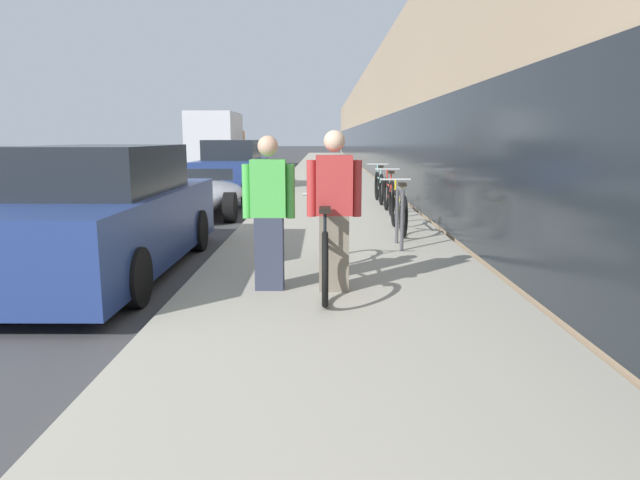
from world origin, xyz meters
The scene contains 13 objects.
sidewalk_slab centered at (4.78, 21.00, 0.06)m, with size 3.44×70.00×0.12m.
storefront_facade centered at (11.52, 29.00, 2.43)m, with size 10.01×70.00×4.86m.
tandem_bicycle centered at (4.55, 2.72, 0.49)m, with size 0.52×2.54×0.89m.
person_rider centered at (4.64, 2.40, 0.92)m, with size 0.55×0.21×1.61m.
person_bystander centered at (3.99, 2.45, 0.90)m, with size 0.53×0.21×1.56m.
bike_rack_hoop centered at (5.62, 4.75, 0.63)m, with size 0.05×0.60×0.84m.
cruiser_bike_nearest centered at (5.78, 6.05, 0.48)m, with size 0.52×1.81×0.85m.
cruiser_bike_middle centered at (5.89, 8.44, 0.49)m, with size 0.52×1.68×0.89m.
cruiser_bike_farthest centered at (5.87, 10.41, 0.50)m, with size 0.52×1.80×0.91m.
parked_sedan_curbside centered at (1.90, 3.60, 0.72)m, with size 1.75×4.79×1.56m.
vintage_roadster_curbside centered at (1.86, 9.13, 0.41)m, with size 1.90×4.37×0.96m.
parked_sedan_far centered at (1.69, 14.78, 0.72)m, with size 1.88×4.69×1.58m.
moving_truck centered at (-1.53, 29.60, 1.53)m, with size 2.57×6.14×3.03m.
Camera 1 is at (4.54, -3.26, 1.65)m, focal length 32.00 mm.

